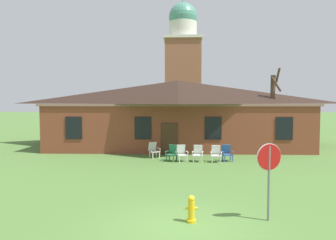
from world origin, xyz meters
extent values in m
plane|color=#517A38|center=(0.00, 0.00, 0.00)|extent=(200.00, 200.00, 0.00)
cube|color=brown|center=(0.00, 17.24, 1.60)|extent=(18.60, 10.00, 3.20)
cube|color=#8C6458|center=(0.00, 17.24, 3.28)|extent=(18.97, 10.20, 0.16)
pyramid|color=black|center=(0.00, 17.24, 4.30)|extent=(19.35, 10.40, 1.88)
cube|color=black|center=(-6.98, 12.21, 1.76)|extent=(1.10, 0.06, 1.50)
cube|color=black|center=(-2.33, 12.21, 1.76)|extent=(1.10, 0.06, 1.50)
cube|color=black|center=(2.33, 12.21, 1.76)|extent=(1.10, 0.06, 1.50)
cube|color=black|center=(6.98, 12.21, 1.76)|extent=(1.10, 0.06, 1.50)
cube|color=#422819|center=(-0.57, 12.21, 1.05)|extent=(1.10, 0.06, 2.10)
cube|color=#93563D|center=(0.68, 35.35, 5.94)|extent=(4.80, 4.80, 11.87)
cube|color=silver|center=(0.68, 35.35, 12.05)|extent=(5.18, 5.18, 0.36)
cylinder|color=silver|center=(0.68, 35.35, 13.33)|extent=(3.80, 3.80, 2.20)
sphere|color=#4C8E7A|center=(0.68, 35.35, 15.11)|extent=(3.88, 3.88, 3.88)
cone|color=#4C8E7A|center=(0.68, 35.35, 17.45)|extent=(0.24, 0.24, 1.00)
cylinder|color=slate|center=(2.65, 0.61, 1.10)|extent=(0.07, 0.07, 2.21)
cylinder|color=white|center=(2.65, 0.62, 1.89)|extent=(0.77, 0.26, 0.81)
cylinder|color=#B71414|center=(2.65, 0.60, 1.89)|extent=(0.73, 0.25, 0.76)
cube|color=silver|center=(-1.16, 10.87, 0.18)|extent=(0.07, 0.07, 0.36)
cube|color=silver|center=(-1.55, 10.64, 0.18)|extent=(0.07, 0.07, 0.36)
cube|color=silver|center=(-1.38, 11.25, 0.18)|extent=(0.07, 0.07, 0.36)
cube|color=silver|center=(-1.78, 11.02, 0.18)|extent=(0.07, 0.07, 0.36)
cube|color=silver|center=(-1.47, 10.95, 0.39)|extent=(0.73, 0.72, 0.05)
cube|color=silver|center=(-1.62, 11.21, 0.69)|extent=(0.54, 0.42, 0.54)
cube|color=silver|center=(-1.20, 11.07, 0.58)|extent=(0.29, 0.43, 0.03)
cube|color=silver|center=(-1.12, 10.93, 0.47)|extent=(0.05, 0.05, 0.22)
cube|color=silver|center=(-1.71, 10.78, 0.58)|extent=(0.29, 0.43, 0.03)
cube|color=silver|center=(-1.62, 10.64, 0.47)|extent=(0.05, 0.05, 0.22)
cube|color=#28704C|center=(-0.25, 9.49, 0.18)|extent=(0.07, 0.07, 0.36)
cube|color=#28704C|center=(-0.68, 9.66, 0.18)|extent=(0.07, 0.07, 0.36)
cube|color=#28704C|center=(-0.09, 9.90, 0.18)|extent=(0.07, 0.07, 0.36)
cube|color=#28704C|center=(-0.51, 10.07, 0.18)|extent=(0.07, 0.07, 0.36)
cube|color=#28704C|center=(-0.38, 9.78, 0.39)|extent=(0.70, 0.68, 0.05)
cube|color=#28704C|center=(-0.27, 10.07, 0.69)|extent=(0.55, 0.37, 0.54)
cube|color=#28704C|center=(-0.12, 9.65, 0.58)|extent=(0.23, 0.46, 0.03)
cube|color=#28704C|center=(-0.18, 9.50, 0.47)|extent=(0.05, 0.05, 0.22)
cube|color=#28704C|center=(-0.66, 9.87, 0.58)|extent=(0.23, 0.46, 0.03)
cube|color=#28704C|center=(-0.72, 9.72, 0.47)|extent=(0.05, 0.05, 0.22)
cube|color=silver|center=(0.53, 9.58, 0.18)|extent=(0.06, 0.06, 0.36)
cube|color=silver|center=(0.08, 9.46, 0.18)|extent=(0.06, 0.06, 0.36)
cube|color=silver|center=(0.41, 10.00, 0.18)|extent=(0.06, 0.06, 0.36)
cube|color=silver|center=(-0.03, 9.89, 0.18)|extent=(0.06, 0.06, 0.36)
cube|color=silver|center=(0.25, 9.73, 0.39)|extent=(0.66, 0.64, 0.05)
cube|color=silver|center=(0.17, 10.03, 0.69)|extent=(0.54, 0.32, 0.54)
cube|color=silver|center=(0.53, 9.79, 0.58)|extent=(0.18, 0.47, 0.03)
cube|color=silver|center=(0.57, 9.63, 0.47)|extent=(0.05, 0.05, 0.22)
cube|color=silver|center=(-0.03, 9.64, 0.58)|extent=(0.18, 0.47, 0.03)
cube|color=silver|center=(0.01, 9.48, 0.47)|extent=(0.05, 0.05, 0.22)
cube|color=silver|center=(1.35, 9.44, 0.18)|extent=(0.06, 0.06, 0.36)
cube|color=silver|center=(0.90, 9.50, 0.18)|extent=(0.06, 0.06, 0.36)
cube|color=silver|center=(1.41, 9.88, 0.18)|extent=(0.06, 0.06, 0.36)
cube|color=silver|center=(0.96, 9.94, 0.18)|extent=(0.06, 0.06, 0.36)
cube|color=silver|center=(1.15, 9.69, 0.39)|extent=(0.61, 0.59, 0.05)
cube|color=silver|center=(1.20, 10.00, 0.69)|extent=(0.53, 0.26, 0.54)
cube|color=silver|center=(1.44, 9.63, 0.58)|extent=(0.12, 0.47, 0.03)
cube|color=silver|center=(1.42, 9.47, 0.47)|extent=(0.05, 0.05, 0.22)
cube|color=silver|center=(0.86, 9.71, 0.58)|extent=(0.12, 0.47, 0.03)
cube|color=silver|center=(0.84, 9.55, 0.47)|extent=(0.05, 0.05, 0.22)
cube|color=silver|center=(2.42, 9.33, 0.18)|extent=(0.05, 0.05, 0.36)
cube|color=silver|center=(1.97, 9.36, 0.18)|extent=(0.05, 0.05, 0.36)
cube|color=silver|center=(2.45, 9.77, 0.18)|extent=(0.05, 0.05, 0.36)
cube|color=silver|center=(2.00, 9.80, 0.18)|extent=(0.05, 0.05, 0.36)
cube|color=silver|center=(2.21, 9.56, 0.39)|extent=(0.57, 0.56, 0.05)
cube|color=silver|center=(2.23, 9.87, 0.69)|extent=(0.52, 0.23, 0.54)
cube|color=silver|center=(2.50, 9.52, 0.58)|extent=(0.09, 0.47, 0.03)
cube|color=silver|center=(2.49, 9.36, 0.47)|extent=(0.04, 0.04, 0.22)
cube|color=silver|center=(1.92, 9.56, 0.58)|extent=(0.09, 0.47, 0.03)
cube|color=silver|center=(1.91, 9.40, 0.47)|extent=(0.04, 0.04, 0.22)
cube|color=#2D5693|center=(3.18, 9.70, 0.18)|extent=(0.06, 0.06, 0.36)
cube|color=#2D5693|center=(2.72, 9.64, 0.18)|extent=(0.06, 0.06, 0.36)
cube|color=#2D5693|center=(3.12, 10.13, 0.18)|extent=(0.06, 0.06, 0.36)
cube|color=#2D5693|center=(2.67, 10.08, 0.18)|extent=(0.06, 0.06, 0.36)
cube|color=#2D5693|center=(2.92, 9.89, 0.39)|extent=(0.60, 0.58, 0.05)
cube|color=#2D5693|center=(2.88, 10.19, 0.69)|extent=(0.53, 0.25, 0.54)
cube|color=#2D5693|center=(3.21, 9.90, 0.58)|extent=(0.12, 0.47, 0.03)
cube|color=#2D5693|center=(3.23, 9.74, 0.47)|extent=(0.04, 0.04, 0.22)
cube|color=#2D5693|center=(2.64, 9.83, 0.58)|extent=(0.12, 0.47, 0.03)
cube|color=#2D5693|center=(2.66, 9.67, 0.47)|extent=(0.04, 0.04, 0.22)
cylinder|color=brown|center=(7.14, 15.38, 2.75)|extent=(0.36, 0.36, 5.50)
cylinder|color=brown|center=(6.58, 15.57, 3.06)|extent=(0.58, 1.26, 1.20)
cylinder|color=brown|center=(7.25, 15.00, 4.81)|extent=(0.93, 0.41, 1.13)
cylinder|color=brown|center=(7.47, 15.41, 5.38)|extent=(0.25, 0.83, 1.33)
cylinder|color=gold|center=(0.38, 0.41, 0.04)|extent=(0.28, 0.28, 0.08)
cylinder|color=gold|center=(0.38, 0.41, 0.36)|extent=(0.20, 0.20, 0.55)
sphere|color=gold|center=(0.38, 0.41, 0.69)|extent=(0.20, 0.20, 0.20)
cylinder|color=gold|center=(0.25, 0.41, 0.41)|extent=(0.10, 0.08, 0.08)
cylinder|color=gold|center=(0.51, 0.41, 0.41)|extent=(0.10, 0.08, 0.08)
camera|label=1|loc=(-0.02, -8.57, 3.49)|focal=33.66mm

